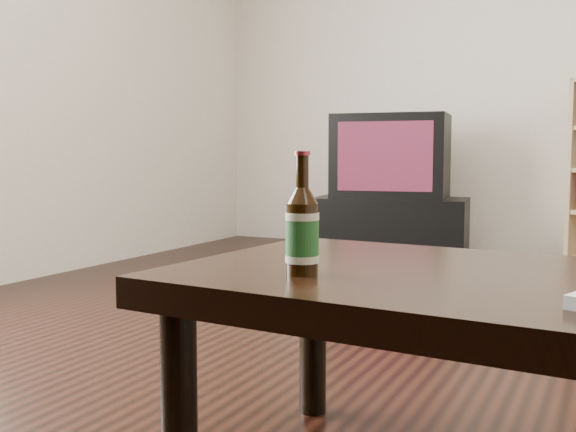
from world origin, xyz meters
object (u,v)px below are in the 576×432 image
at_px(tv, 391,156).
at_px(beer_bottle, 302,231).
at_px(coffee_table, 491,308).
at_px(tv_stand, 390,228).

distance_m(tv, beer_bottle, 3.29).
distance_m(tv, coffee_table, 3.27).
bearing_deg(coffee_table, beer_bottle, -157.97).
height_order(tv, beer_bottle, tv).
xyz_separation_m(tv_stand, beer_bottle, (0.83, -3.18, 0.34)).
bearing_deg(tv, coffee_table, -76.39).
bearing_deg(beer_bottle, coffee_table, 22.03).
relative_size(tv_stand, tv, 1.27).
height_order(coffee_table, beer_bottle, beer_bottle).
bearing_deg(tv_stand, coffee_table, -76.39).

